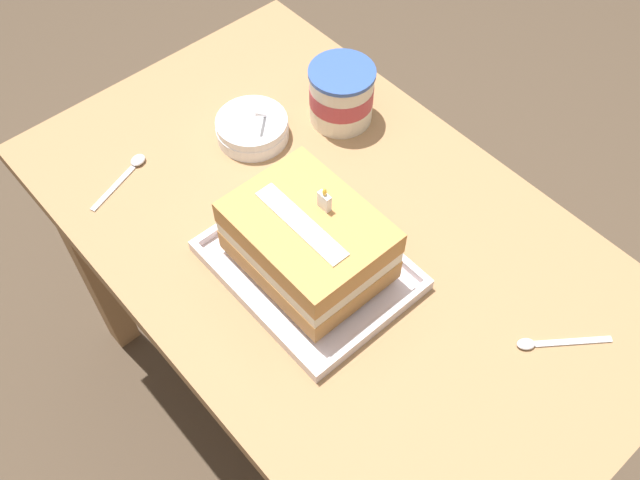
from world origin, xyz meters
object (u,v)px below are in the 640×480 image
(ice_cream_tub, at_px, (341,94))
(serving_spoon_by_bowls, at_px, (131,168))
(foil_tray, at_px, (309,267))
(birthday_cake, at_px, (308,241))
(serving_spoon_near_tray, at_px, (544,343))
(bowl_stack, at_px, (252,128))

(ice_cream_tub, height_order, serving_spoon_by_bowls, ice_cream_tub)
(foil_tray, height_order, serving_spoon_by_bowls, foil_tray)
(birthday_cake, bearing_deg, serving_spoon_by_bowls, -165.06)
(ice_cream_tub, bearing_deg, foil_tray, -50.77)
(foil_tray, xyz_separation_m, serving_spoon_near_tray, (0.35, 0.18, -0.00))
(foil_tray, distance_m, birthday_cake, 0.07)
(serving_spoon_by_bowls, bearing_deg, bowl_stack, 69.74)
(serving_spoon_by_bowls, bearing_deg, ice_cream_tub, 68.03)
(ice_cream_tub, distance_m, serving_spoon_by_bowls, 0.42)
(foil_tray, height_order, birthday_cake, birthday_cake)
(serving_spoon_near_tray, xyz_separation_m, serving_spoon_by_bowls, (-0.73, -0.28, 0.00))
(bowl_stack, xyz_separation_m, serving_spoon_near_tray, (0.65, 0.06, -0.02))
(bowl_stack, xyz_separation_m, ice_cream_tub, (0.07, 0.16, 0.04))
(bowl_stack, relative_size, serving_spoon_by_bowls, 0.95)
(foil_tray, height_order, bowl_stack, bowl_stack)
(serving_spoon_by_bowls, bearing_deg, foil_tray, 14.94)
(serving_spoon_by_bowls, bearing_deg, serving_spoon_near_tray, 21.28)
(birthday_cake, height_order, ice_cream_tub, birthday_cake)
(foil_tray, distance_m, bowl_stack, 0.32)
(birthday_cake, relative_size, bowl_stack, 1.74)
(serving_spoon_near_tray, bearing_deg, foil_tray, -152.30)
(bowl_stack, height_order, ice_cream_tub, ice_cream_tub)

